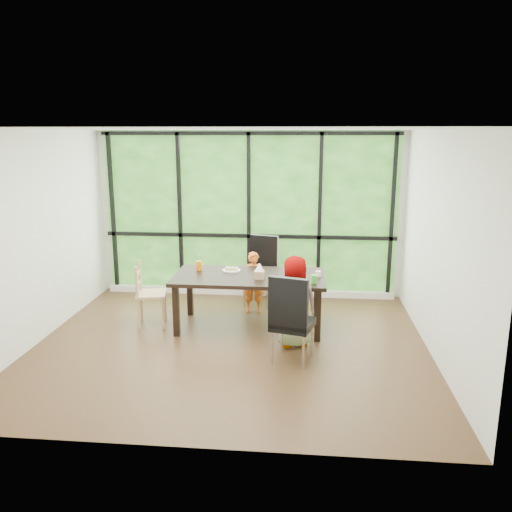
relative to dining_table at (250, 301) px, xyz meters
name	(u,v)px	position (x,y,z in m)	size (l,w,h in m)	color
ground	(231,345)	(-0.17, -0.66, -0.38)	(5.00, 5.00, 0.00)	black
back_wall	(249,214)	(-0.17, 1.59, 0.98)	(5.00, 5.00, 0.00)	silver
foliage_backdrop	(249,215)	(-0.17, 1.57, 0.98)	(4.80, 0.02, 2.65)	#1C4F16
window_mullions	(249,215)	(-0.17, 1.53, 0.98)	(4.80, 0.06, 2.65)	black
window_sill	(249,292)	(-0.17, 1.49, -0.33)	(4.80, 0.12, 0.10)	silver
dining_table	(250,301)	(0.00, 0.00, 0.00)	(2.07, 1.04, 0.75)	black
chair_window_leather	(260,271)	(0.06, 1.01, 0.17)	(0.46, 0.46, 1.08)	black
chair_interior_leather	(293,318)	(0.63, -1.05, 0.17)	(0.46, 0.46, 1.08)	black
chair_end_beech	(151,294)	(-1.39, -0.03, 0.08)	(0.42, 0.40, 0.90)	tan
child_toddler	(254,282)	(0.00, 0.62, 0.09)	(0.34, 0.22, 0.93)	orange
child_older	(293,301)	(0.61, -0.58, 0.21)	(0.57, 0.37, 1.18)	slate
placemat	(288,281)	(0.54, -0.25, 0.38)	(0.44, 0.32, 0.01)	tan
plate_far	(231,270)	(-0.28, 0.22, 0.38)	(0.26, 0.26, 0.02)	white
plate_near	(293,281)	(0.60, -0.24, 0.38)	(0.26, 0.26, 0.02)	white
orange_cup	(199,266)	(-0.74, 0.21, 0.44)	(0.08, 0.08, 0.13)	#FF7000
green_cup	(314,279)	(0.88, -0.30, 0.43)	(0.07, 0.07, 0.11)	green
white_mug	(318,274)	(0.94, 0.04, 0.41)	(0.07, 0.07, 0.08)	white
tissue_box	(259,275)	(0.15, -0.15, 0.43)	(0.13, 0.13, 0.11)	tan
crepe_rolls_far	(231,268)	(-0.28, 0.22, 0.41)	(0.20, 0.12, 0.04)	tan
crepe_rolls_near	(293,279)	(0.60, -0.24, 0.41)	(0.15, 0.12, 0.04)	tan
straw_white	(199,258)	(-0.74, 0.21, 0.55)	(0.01, 0.01, 0.20)	white
straw_pink	(314,272)	(0.88, -0.30, 0.53)	(0.01, 0.01, 0.20)	pink
tissue	(259,267)	(0.15, -0.15, 0.54)	(0.12, 0.12, 0.11)	white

